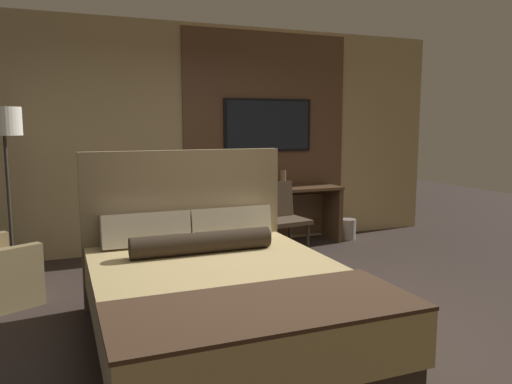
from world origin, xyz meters
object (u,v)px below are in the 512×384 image
at_px(floor_lamp, 4,135).
at_px(book, 260,188).
at_px(vase_short, 283,179).
at_px(waste_bin, 348,229).
at_px(desk_chair, 280,212).
at_px(bed, 220,298).
at_px(tv, 268,125).
at_px(desk, 274,206).
at_px(vase_tall, 242,175).

bearing_deg(floor_lamp, book, 6.28).
bearing_deg(vase_short, waste_bin, -5.83).
height_order(desk_chair, floor_lamp, floor_lamp).
height_order(desk_chair, waste_bin, desk_chair).
relative_size(desk_chair, floor_lamp, 0.51).
xyz_separation_m(bed, floor_lamp, (-1.51, 2.23, 1.13)).
distance_m(tv, vase_short, 0.73).
distance_m(desk_chair, waste_bin, 1.34).
height_order(tv, floor_lamp, tv).
relative_size(book, waste_bin, 0.84).
relative_size(tv, floor_lamp, 0.70).
distance_m(desk, desk_chair, 0.56).
relative_size(desk_chair, waste_bin, 3.16).
bearing_deg(vase_tall, bed, -113.41).
xyz_separation_m(tv, book, (-0.21, -0.23, -0.79)).
height_order(vase_short, waste_bin, vase_short).
bearing_deg(desk_chair, tv, 70.48).
distance_m(vase_short, book, 0.35).
bearing_deg(bed, tv, 60.74).
relative_size(desk_chair, vase_short, 3.91).
bearing_deg(floor_lamp, tv, 10.14).
xyz_separation_m(vase_tall, waste_bin, (1.50, -0.11, -0.80)).
relative_size(vase_tall, book, 1.57).
bearing_deg(vase_tall, waste_bin, -4.20).
bearing_deg(vase_tall, book, -7.62).
relative_size(floor_lamp, book, 7.36).
bearing_deg(vase_tall, tv, 24.76).
bearing_deg(tv, vase_tall, -155.24).
distance_m(tv, desk_chair, 1.28).
distance_m(desk, vase_short, 0.37).
bearing_deg(floor_lamp, waste_bin, 3.26).
xyz_separation_m(desk, vase_tall, (-0.44, -0.00, 0.43)).
distance_m(tv, vase_tall, 0.79).
height_order(vase_tall, book, vase_tall).
relative_size(floor_lamp, vase_short, 7.69).
xyz_separation_m(vase_short, book, (-0.33, -0.02, -0.10)).
bearing_deg(desk_chair, book, 88.94).
bearing_deg(book, bed, -117.82).
bearing_deg(desk_chair, waste_bin, 11.78).
bearing_deg(vase_short, bed, -123.20).
bearing_deg(floor_lamp, bed, -55.90).
distance_m(desk, vase_tall, 0.62).
height_order(tv, vase_tall, tv).
bearing_deg(tv, desk, -90.00).
distance_m(vase_tall, waste_bin, 1.70).
xyz_separation_m(desk, tv, (0.00, 0.20, 1.05)).
height_order(bed, vase_tall, bed).
bearing_deg(tv, book, -132.41).
xyz_separation_m(desk_chair, vase_tall, (-0.29, 0.54, 0.41)).
height_order(bed, floor_lamp, floor_lamp).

